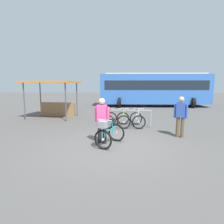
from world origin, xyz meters
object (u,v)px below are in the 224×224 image
at_px(pedestrian_with_backpack, 181,114).
at_px(racked_bike_red, 109,119).
at_px(racked_bike_lime, 123,119).
at_px(bus_distant, 154,88).
at_px(person_with_featured_bike, 102,119).
at_px(racked_bike_white, 137,119).
at_px(featured_bicycle, 109,133).
at_px(market_stall, 54,95).

bearing_deg(pedestrian_with_backpack, racked_bike_red, 147.81).
distance_m(racked_bike_red, racked_bike_lime, 0.70).
bearing_deg(bus_distant, pedestrian_with_backpack, -94.62).
bearing_deg(person_with_featured_bike, racked_bike_lime, 73.26).
xyz_separation_m(racked_bike_white, bus_distant, (2.41, 8.96, 1.37)).
relative_size(racked_bike_lime, pedestrian_with_backpack, 0.67).
height_order(racked_bike_red, person_with_featured_bike, person_with_featured_bike).
xyz_separation_m(racked_bike_lime, featured_bicycle, (-0.58, -3.05, 0.08)).
bearing_deg(market_stall, person_with_featured_bike, -57.24).
xyz_separation_m(racked_bike_red, featured_bicycle, (0.12, -3.06, 0.08)).
distance_m(racked_bike_white, market_stall, 5.80).
distance_m(racked_bike_white, person_with_featured_bike, 3.22).
height_order(racked_bike_lime, pedestrian_with_backpack, pedestrian_with_backpack).
xyz_separation_m(racked_bike_lime, person_with_featured_bike, (-0.84, -2.78, 0.54)).
distance_m(racked_bike_lime, bus_distant, 9.57).
bearing_deg(market_stall, pedestrian_with_backpack, -34.45).
distance_m(racked_bike_red, person_with_featured_bike, 2.84).
bearing_deg(person_with_featured_bike, racked_bike_white, 61.03).
height_order(racked_bike_lime, racked_bike_white, same).
distance_m(racked_bike_red, pedestrian_with_backpack, 3.51).
bearing_deg(racked_bike_lime, bus_distant, 70.86).
bearing_deg(bus_distant, market_stall, -139.88).
bearing_deg(racked_bike_lime, featured_bicycle, -100.69).
relative_size(racked_bike_white, person_with_featured_bike, 0.69).
xyz_separation_m(featured_bicycle, market_stall, (-3.77, 5.73, 0.95)).
bearing_deg(person_with_featured_bike, market_stall, 122.76).
distance_m(person_with_featured_bike, pedestrian_with_backpack, 3.21).
relative_size(pedestrian_with_backpack, market_stall, 0.48).
distance_m(racked_bike_white, pedestrian_with_backpack, 2.46).
relative_size(racked_bike_red, racked_bike_white, 1.05).
bearing_deg(featured_bicycle, person_with_featured_bike, 133.44).
distance_m(featured_bicycle, pedestrian_with_backpack, 3.10).
bearing_deg(pedestrian_with_backpack, bus_distant, 85.38).
height_order(racked_bike_white, person_with_featured_bike, person_with_featured_bike).
xyz_separation_m(person_with_featured_bike, bus_distant, (3.94, 11.73, 0.83)).
bearing_deg(bus_distant, person_with_featured_bike, -108.57).
relative_size(racked_bike_red, pedestrian_with_backpack, 0.72).
bearing_deg(racked_bike_lime, racked_bike_red, 179.54).
distance_m(pedestrian_with_backpack, bus_distant, 10.86).
bearing_deg(pedestrian_with_backpack, featured_bicycle, -156.67).
xyz_separation_m(racked_bike_red, pedestrian_with_backpack, (2.93, -1.85, 0.57)).
relative_size(racked_bike_lime, racked_bike_white, 0.97).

